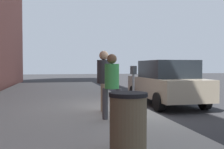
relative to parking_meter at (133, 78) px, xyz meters
The scene contains 7 objects.
ground_plane 1.37m from the parking_meter, 50.60° to the right, with size 80.00×80.00×0.00m, color #2B2B2D.
sidewalk_slab 2.71m from the parking_meter, 79.41° to the left, with size 28.00×6.00×0.15m, color gray.
parking_meter is the anchor object (origin of this frame).
pedestrian_at_meter 0.97m from the parking_meter, 96.60° to the left, with size 0.55×0.41×1.86m.
pedestrian_bystander 1.49m from the parking_meter, 141.17° to the left, with size 0.37×0.47×1.72m.
parked_sedan_near 2.67m from the parking_meter, 45.86° to the right, with size 4.41×1.99×1.77m.
trash_bin 4.19m from the parking_meter, 162.09° to the left, with size 0.59×0.59×1.01m.
Camera 1 is at (-8.10, 2.87, 1.56)m, focal length 40.86 mm.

